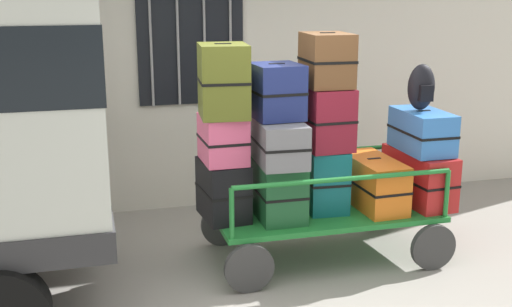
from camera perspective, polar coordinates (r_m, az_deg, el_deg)
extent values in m
plane|color=gray|center=(5.86, 3.03, -11.51)|extent=(40.00, 40.00, 0.00)
cube|color=black|center=(7.42, -5.77, 10.11)|extent=(1.20, 0.04, 1.50)
cylinder|color=gray|center=(7.32, -9.24, 9.93)|extent=(0.03, 0.03, 1.50)
cylinder|color=gray|center=(7.36, -6.88, 10.04)|extent=(0.03, 0.03, 1.50)
cylinder|color=gray|center=(7.41, -4.55, 10.13)|extent=(0.03, 0.03, 1.50)
cylinder|color=gray|center=(7.47, -2.25, 10.20)|extent=(0.03, 0.03, 1.50)
cube|color=#1E722D|center=(6.29, 5.98, -5.10)|extent=(2.12, 1.04, 0.05)
cylinder|color=#383838|center=(6.29, 15.32, -7.95)|extent=(0.44, 0.06, 0.44)
cylinder|color=#383838|center=(7.18, 11.00, -4.83)|extent=(0.44, 0.06, 0.44)
cylinder|color=#383838|center=(5.65, -0.60, -10.06)|extent=(0.44, 0.06, 0.44)
cylinder|color=#383838|center=(6.62, -2.97, -6.26)|extent=(0.44, 0.06, 0.44)
cylinder|color=#1E722D|center=(6.24, 16.42, -3.40)|extent=(0.04, 0.04, 0.44)
cylinder|color=#1E722D|center=(7.04, 12.40, -1.10)|extent=(0.04, 0.04, 0.44)
cylinder|color=#1E722D|center=(5.49, -2.15, -5.29)|extent=(0.04, 0.04, 0.44)
cylinder|color=#1E722D|center=(6.38, -4.10, -2.43)|extent=(0.04, 0.04, 0.44)
cylinder|color=#1E722D|center=(5.72, 7.83, -2.24)|extent=(2.04, 0.04, 0.04)
cylinder|color=#1E722D|center=(6.58, 4.60, 0.11)|extent=(2.04, 0.04, 0.04)
cube|color=black|center=(5.96, -2.90, -3.20)|extent=(0.42, 0.59, 0.54)
cube|color=black|center=(5.96, -2.90, -3.20)|extent=(0.43, 0.61, 0.02)
cube|color=black|center=(5.88, -2.93, -0.76)|extent=(0.13, 0.04, 0.02)
cube|color=#CC4C72|center=(5.81, -2.93, 1.28)|extent=(0.38, 0.53, 0.42)
cube|color=black|center=(5.81, -2.93, 1.28)|extent=(0.39, 0.54, 0.02)
cube|color=black|center=(5.77, -2.95, 3.25)|extent=(0.13, 0.03, 0.02)
cube|color=#4C5119|center=(5.66, -2.88, 6.40)|extent=(0.45, 0.52, 0.63)
cube|color=black|center=(5.66, -2.88, 6.40)|extent=(0.46, 0.53, 0.02)
cube|color=black|center=(5.62, -2.92, 9.55)|extent=(0.15, 0.04, 0.02)
cube|color=#194C28|center=(6.04, 1.72, -2.99)|extent=(0.40, 0.79, 0.52)
cube|color=black|center=(6.04, 1.72, -2.99)|extent=(0.41, 0.80, 0.02)
cube|color=black|center=(5.97, 1.74, -0.65)|extent=(0.14, 0.03, 0.02)
cube|color=slate|center=(5.89, 1.85, 1.19)|extent=(0.44, 0.86, 0.39)
cube|color=black|center=(5.89, 1.85, 1.19)|extent=(0.45, 0.87, 0.02)
cube|color=black|center=(5.85, 1.86, 2.98)|extent=(0.14, 0.04, 0.02)
cube|color=navy|center=(5.82, 1.83, 5.49)|extent=(0.44, 0.49, 0.49)
cube|color=black|center=(5.82, 1.83, 5.49)|extent=(0.45, 0.50, 0.02)
cube|color=black|center=(5.78, 1.85, 7.83)|extent=(0.15, 0.04, 0.02)
cube|color=#0F5960|center=(6.16, 6.18, -2.37)|extent=(0.39, 0.43, 0.60)
cube|color=black|center=(6.16, 6.18, -2.37)|extent=(0.40, 0.44, 0.02)
cube|color=black|center=(6.08, 6.25, 0.27)|extent=(0.13, 0.04, 0.02)
cube|color=maroon|center=(6.06, 6.15, 3.13)|extent=(0.42, 0.54, 0.57)
cube|color=black|center=(6.06, 6.15, 3.13)|extent=(0.43, 0.55, 0.02)
cube|color=black|center=(6.01, 6.23, 5.77)|extent=(0.14, 0.03, 0.02)
cube|color=brown|center=(5.99, 6.25, 8.18)|extent=(0.41, 0.52, 0.48)
cube|color=black|center=(5.99, 6.25, 8.18)|extent=(0.42, 0.53, 0.02)
cube|color=black|center=(5.96, 6.31, 10.44)|extent=(0.14, 0.03, 0.02)
cube|color=orange|center=(6.37, 10.25, -2.52)|extent=(0.40, 0.85, 0.47)
cube|color=black|center=(6.37, 10.25, -2.52)|extent=(0.41, 0.86, 0.02)
cube|color=black|center=(6.31, 10.34, -0.50)|extent=(0.13, 0.03, 0.02)
cube|color=#B21E1E|center=(6.58, 14.12, -1.99)|extent=(0.43, 0.87, 0.51)
cube|color=black|center=(6.58, 14.12, -1.99)|extent=(0.44, 0.88, 0.02)
cube|color=black|center=(6.52, 14.26, 0.14)|extent=(0.13, 0.04, 0.02)
cube|color=#3372C6|center=(6.46, 14.40, 1.93)|extent=(0.39, 0.70, 0.40)
cube|color=black|center=(6.46, 14.40, 1.93)|extent=(0.40, 0.71, 0.02)
cube|color=black|center=(6.42, 14.51, 3.60)|extent=(0.14, 0.03, 0.02)
ellipsoid|color=black|center=(6.39, 14.33, 5.68)|extent=(0.27, 0.19, 0.44)
cube|color=black|center=(6.32, 14.71, 5.15)|extent=(0.14, 0.06, 0.15)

